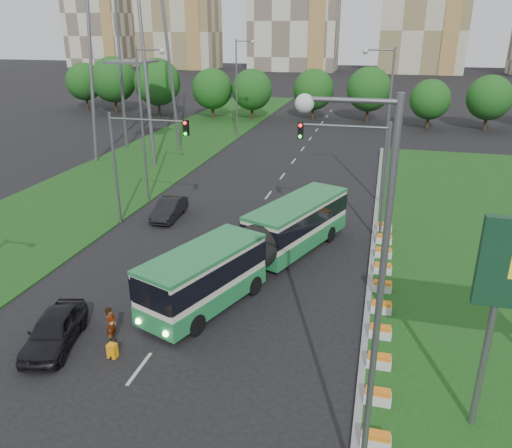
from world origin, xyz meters
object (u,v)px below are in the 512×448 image
(traffic_mast_left, at_px, (135,152))
(shopping_trolley, at_px, (112,351))
(traffic_mast_median, at_px, (360,163))
(car_left_far, at_px, (169,209))
(articulated_bus, at_px, (256,245))
(car_left_near, at_px, (54,330))
(pedestrian, at_px, (111,325))

(traffic_mast_left, xyz_separation_m, shopping_trolley, (5.92, -14.56, -5.02))
(traffic_mast_median, height_order, shopping_trolley, traffic_mast_median)
(traffic_mast_left, xyz_separation_m, car_left_far, (1.44, 1.85, -4.62))
(traffic_mast_median, bearing_deg, car_left_far, 176.44)
(traffic_mast_median, xyz_separation_m, articulated_bus, (-5.27, -6.10, -3.64))
(car_left_far, bearing_deg, car_left_near, -87.85)
(articulated_bus, height_order, car_left_near, articulated_bus)
(car_left_far, height_order, pedestrian, pedestrian)
(traffic_mast_median, relative_size, articulated_bus, 0.47)
(car_left_near, height_order, shopping_trolley, car_left_near)
(traffic_mast_left, height_order, car_left_near, traffic_mast_left)
(traffic_mast_median, xyz_separation_m, pedestrian, (-9.80, -14.53, -4.47))
(car_left_near, relative_size, car_left_far, 1.04)
(traffic_mast_median, height_order, articulated_bus, traffic_mast_median)
(articulated_bus, bearing_deg, shopping_trolley, -91.79)
(traffic_mast_median, bearing_deg, pedestrian, -124.00)
(traffic_mast_left, height_order, shopping_trolley, traffic_mast_left)
(pedestrian, bearing_deg, traffic_mast_median, -34.01)
(articulated_bus, distance_m, shopping_trolley, 10.35)
(car_left_far, distance_m, shopping_trolley, 17.02)
(articulated_bus, height_order, pedestrian, articulated_bus)
(traffic_mast_left, relative_size, shopping_trolley, 12.17)
(car_left_far, bearing_deg, articulated_bus, -42.82)
(traffic_mast_median, distance_m, car_left_near, 20.13)
(car_left_far, bearing_deg, shopping_trolley, -78.07)
(articulated_bus, xyz_separation_m, pedestrian, (-4.53, -8.43, -0.82))
(articulated_bus, xyz_separation_m, car_left_far, (-8.44, 6.96, -0.98))
(articulated_bus, bearing_deg, traffic_mast_left, 173.64)
(traffic_mast_median, xyz_separation_m, car_left_far, (-13.72, 0.85, -4.62))
(pedestrian, xyz_separation_m, shopping_trolley, (0.56, -1.03, -0.56))
(articulated_bus, distance_m, car_left_far, 10.98)
(traffic_mast_median, bearing_deg, shopping_trolley, -120.70)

